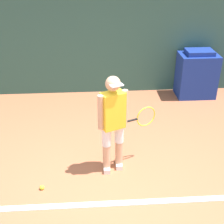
% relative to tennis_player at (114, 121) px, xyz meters
% --- Properties ---
extents(ground_plane, '(24.00, 24.00, 0.00)m').
position_rel_tennis_player_xyz_m(ground_plane, '(-0.12, -0.58, -0.88)').
color(ground_plane, '#B76642').
extents(back_wall, '(24.00, 0.10, 2.50)m').
position_rel_tennis_player_xyz_m(back_wall, '(-0.12, 3.02, 0.37)').
color(back_wall, '#2D564C').
rests_on(back_wall, ground_plane).
extents(court_baseline, '(21.60, 0.10, 0.01)m').
position_rel_tennis_player_xyz_m(court_baseline, '(-0.12, -0.80, -0.88)').
color(court_baseline, white).
rests_on(court_baseline, ground_plane).
extents(tennis_player, '(0.93, 0.49, 1.59)m').
position_rel_tennis_player_xyz_m(tennis_player, '(0.00, 0.00, 0.00)').
color(tennis_player, tan).
rests_on(tennis_player, ground_plane).
extents(tennis_ball, '(0.07, 0.07, 0.07)m').
position_rel_tennis_player_xyz_m(tennis_ball, '(-1.10, -0.44, -0.85)').
color(tennis_ball, '#D1E533').
rests_on(tennis_ball, ground_plane).
extents(covered_chair, '(0.87, 0.60, 1.11)m').
position_rel_tennis_player_xyz_m(covered_chair, '(2.12, 2.62, -0.35)').
color(covered_chair, navy).
rests_on(covered_chair, ground_plane).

